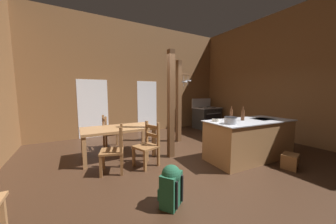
{
  "coord_description": "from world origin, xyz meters",
  "views": [
    {
      "loc": [
        -2.41,
        -3.23,
        1.6
      ],
      "look_at": [
        -0.28,
        0.52,
        1.11
      ],
      "focal_mm": 18.58,
      "sensor_mm": 36.0,
      "label": 1
    }
  ],
  "objects": [
    {
      "name": "ground_plane",
      "position": [
        0.0,
        0.0,
        -0.05
      ],
      "size": [
        8.31,
        7.66,
        0.1
      ],
      "primitive_type": "cube",
      "color": "#382316"
    },
    {
      "name": "wall_back",
      "position": [
        0.0,
        3.5,
        2.13
      ],
      "size": [
        8.31,
        0.14,
        4.25
      ],
      "primitive_type": "cube",
      "color": "brown",
      "rests_on": "ground_plane"
    },
    {
      "name": "wall_right",
      "position": [
        3.83,
        0.0,
        2.13
      ],
      "size": [
        0.14,
        7.66,
        4.25
      ],
      "primitive_type": "cube",
      "color": "brown",
      "rests_on": "ground_plane"
    },
    {
      "name": "glazed_door_back_left",
      "position": [
        -1.69,
        3.43,
        1.02
      ],
      "size": [
        1.0,
        0.01,
        2.05
      ],
      "primitive_type": "cube",
      "color": "white",
      "rests_on": "ground_plane"
    },
    {
      "name": "glazed_panel_back_right",
      "position": [
        0.38,
        3.43,
        1.02
      ],
      "size": [
        0.84,
        0.01,
        2.05
      ],
      "primitive_type": "cube",
      "color": "white",
      "rests_on": "ground_plane"
    },
    {
      "name": "kitchen_island",
      "position": [
        1.32,
        -0.63,
        0.47
      ],
      "size": [
        2.22,
        1.09,
        0.94
      ],
      "color": "#9E7044",
      "rests_on": "ground_plane"
    },
    {
      "name": "stove_range",
      "position": [
        2.93,
        2.64,
        0.48
      ],
      "size": [
        1.19,
        0.88,
        1.32
      ],
      "color": "#272727",
      "rests_on": "ground_plane"
    },
    {
      "name": "support_post_with_pot_rack",
      "position": [
        0.68,
        1.48,
        1.39
      ],
      "size": [
        0.59,
        0.26,
        2.6
      ],
      "color": "brown",
      "rests_on": "ground_plane"
    },
    {
      "name": "support_post_center",
      "position": [
        -0.27,
        0.4,
        1.3
      ],
      "size": [
        0.14,
        0.14,
        2.6
      ],
      "color": "brown",
      "rests_on": "ground_plane"
    },
    {
      "name": "step_stool",
      "position": [
        1.6,
        -1.42,
        0.18
      ],
      "size": [
        0.42,
        0.37,
        0.3
      ],
      "color": "brown",
      "rests_on": "ground_plane"
    },
    {
      "name": "dining_table",
      "position": [
        -1.4,
        1.06,
        0.65
      ],
      "size": [
        1.72,
        0.94,
        0.74
      ],
      "color": "#9E7044",
      "rests_on": "ground_plane"
    },
    {
      "name": "ladderback_chair_near_window",
      "position": [
        -1.68,
        0.23,
        0.45
      ],
      "size": [
        0.55,
        0.55,
        0.95
      ],
      "color": "brown",
      "rests_on": "ground_plane"
    },
    {
      "name": "ladderback_chair_by_post",
      "position": [
        -1.45,
        1.84,
        0.45
      ],
      "size": [
        0.44,
        0.44,
        0.95
      ],
      "color": "brown",
      "rests_on": "ground_plane"
    },
    {
      "name": "ladderback_chair_at_table_end",
      "position": [
        -0.97,
        0.21,
        0.45
      ],
      "size": [
        0.55,
        0.55,
        0.95
      ],
      "color": "brown",
      "rests_on": "ground_plane"
    },
    {
      "name": "backpack",
      "position": [
        -1.23,
        -1.24,
        0.31
      ],
      "size": [
        0.39,
        0.38,
        0.6
      ],
      "color": "#1E5138",
      "rests_on": "ground_plane"
    },
    {
      "name": "stockpot_on_counter",
      "position": [
        0.53,
        -0.73,
        1.02
      ],
      "size": [
        0.34,
        0.27,
        0.15
      ],
      "color": "#A8AAB2",
      "rests_on": "kitchen_island"
    },
    {
      "name": "mixing_bowl_on_counter",
      "position": [
        0.48,
        -0.36,
        0.97
      ],
      "size": [
        0.17,
        0.17,
        0.06
      ],
      "color": "silver",
      "rests_on": "kitchen_island"
    },
    {
      "name": "bottle_tall_on_counter",
      "position": [
        1.14,
        -0.56,
        1.07
      ],
      "size": [
        0.08,
        0.08,
        0.33
      ],
      "color": "#56331E",
      "rests_on": "kitchen_island"
    },
    {
      "name": "bottle_short_on_counter",
      "position": [
        0.97,
        -0.37,
        1.07
      ],
      "size": [
        0.07,
        0.07,
        0.33
      ],
      "color": "#56331E",
      "rests_on": "kitchen_island"
    }
  ]
}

